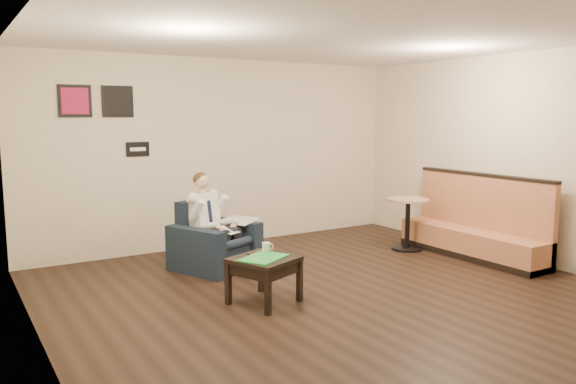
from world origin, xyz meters
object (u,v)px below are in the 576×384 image
green_folder (264,258)px  smartphone (255,253)px  seated_man (221,224)px  banquette (472,216)px  armchair (215,236)px  coffee_mug (266,247)px  side_table (264,280)px  cafe_table (407,224)px

green_folder → smartphone: 0.22m
seated_man → banquette: size_ratio=0.53×
seated_man → smartphone: bearing=-121.2°
armchair → coffee_mug: bearing=-112.2°
smartphone → banquette: banquette is taller
green_folder → smartphone: size_ratio=3.21×
seated_man → green_folder: size_ratio=2.40×
side_table → green_folder: bearing=-125.3°
green_folder → cafe_table: size_ratio=0.65×
coffee_mug → smartphone: bearing=-176.1°
side_table → green_folder: (-0.02, -0.03, 0.25)m
green_folder → coffee_mug: (0.16, 0.22, 0.05)m
seated_man → smartphone: size_ratio=7.73×
seated_man → green_folder: seated_man is taller
seated_man → smartphone: 1.23m
coffee_mug → cafe_table: (2.82, 0.76, -0.16)m
banquette → coffee_mug: bearing=179.5°
side_table → cafe_table: size_ratio=0.79×
cafe_table → green_folder: bearing=-161.7°
side_table → cafe_table: cafe_table is taller
coffee_mug → smartphone: coffee_mug is taller
armchair → cafe_table: bearing=-33.7°
armchair → cafe_table: (2.83, -0.55, -0.05)m
green_folder → banquette: (3.44, 0.20, 0.07)m
seated_man → green_folder: bearing=-120.3°
side_table → banquette: bearing=2.7°
green_folder → cafe_table: 3.14m
coffee_mug → smartphone: 0.16m
cafe_table → banquette: bearing=-59.9°
smartphone → banquette: (3.43, -0.02, 0.08)m
seated_man → cafe_table: bearing=-31.8°
green_folder → coffee_mug: size_ratio=4.74×
green_folder → banquette: 3.45m
green_folder → smartphone: bearing=87.1°
green_folder → banquette: bearing=3.3°
seated_man → banquette: bearing=-43.6°
banquette → smartphone: bearing=179.7°
armchair → coffee_mug: 1.31m
seated_man → smartphone: seated_man is taller
smartphone → cafe_table: 3.07m
seated_man → banquette: 3.48m
coffee_mug → smartphone: size_ratio=0.68×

